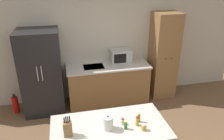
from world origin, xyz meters
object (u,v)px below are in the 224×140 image
object	(u,v)px
refrigerator	(42,72)
spice_bottle_short_red	(139,118)
microwave	(121,56)
fire_extinguisher	(16,104)
spice_bottle_amber_oil	(137,121)
kettle	(108,123)
pantry_cabinet	(163,56)
spice_bottle_tall_dark	(126,125)
spice_bottle_pale_salt	(123,121)
knife_block	(68,129)
spice_bottle_green_herb	(144,127)

from	to	relation	value
refrigerator	spice_bottle_short_red	xyz separation A→B (m)	(1.43, -1.99, 0.05)
microwave	fire_extinguisher	bearing A→B (deg)	-176.01
spice_bottle_amber_oil	kettle	bearing A→B (deg)	177.17
pantry_cabinet	spice_bottle_tall_dark	distance (m)	2.67
spice_bottle_amber_oil	pantry_cabinet	bearing A→B (deg)	57.53
refrigerator	pantry_cabinet	xyz separation A→B (m)	(2.75, 0.08, 0.11)
spice_bottle_tall_dark	kettle	distance (m)	0.24
spice_bottle_pale_salt	fire_extinguisher	xyz separation A→B (m)	(-1.83, 2.00, -0.73)
spice_bottle_pale_salt	fire_extinguisher	distance (m)	2.81
knife_block	spice_bottle_short_red	xyz separation A→B (m)	(0.97, 0.07, -0.04)
knife_block	spice_bottle_green_herb	xyz separation A→B (m)	(0.98, -0.11, -0.06)
microwave	spice_bottle_amber_oil	xyz separation A→B (m)	(-0.35, -2.23, -0.11)
refrigerator	spice_bottle_amber_oil	bearing A→B (deg)	-56.10
spice_bottle_green_herb	spice_bottle_pale_salt	bearing A→B (deg)	143.00
spice_bottle_tall_dark	spice_bottle_short_red	xyz separation A→B (m)	(0.22, 0.11, 0.01)
spice_bottle_short_red	microwave	bearing A→B (deg)	81.92
spice_bottle_tall_dark	spice_bottle_green_herb	bearing A→B (deg)	-18.10
microwave	fire_extinguisher	distance (m)	2.53
knife_block	fire_extinguisher	xyz separation A→B (m)	(-1.09, 2.06, -0.79)
spice_bottle_pale_salt	spice_bottle_amber_oil	bearing A→B (deg)	-20.64
refrigerator	fire_extinguisher	size ratio (longest dim) A/B	4.03
knife_block	spice_bottle_short_red	size ratio (longest dim) A/B	2.04
pantry_cabinet	spice_bottle_short_red	size ratio (longest dim) A/B	14.06
spice_bottle_pale_salt	kettle	size ratio (longest dim) A/B	0.44
knife_block	spice_bottle_pale_salt	xyz separation A→B (m)	(0.74, 0.07, -0.06)
pantry_cabinet	spice_bottle_pale_salt	xyz separation A→B (m)	(-1.55, -2.07, -0.08)
knife_block	spice_bottle_green_herb	size ratio (longest dim) A/B	3.18
pantry_cabinet	fire_extinguisher	xyz separation A→B (m)	(-3.38, -0.08, -0.81)
pantry_cabinet	fire_extinguisher	distance (m)	3.48
pantry_cabinet	knife_block	size ratio (longest dim) A/B	6.89
pantry_cabinet	spice_bottle_green_herb	distance (m)	2.61
spice_bottle_amber_oil	refrigerator	bearing A→B (deg)	123.90
knife_block	fire_extinguisher	bearing A→B (deg)	117.90
microwave	kettle	world-z (taller)	microwave
refrigerator	spice_bottle_green_herb	xyz separation A→B (m)	(1.44, -2.17, 0.03)
microwave	kettle	distance (m)	2.34
microwave	spice_bottle_tall_dark	distance (m)	2.33
microwave	spice_bottle_tall_dark	xyz separation A→B (m)	(-0.53, -2.27, -0.12)
spice_bottle_short_red	spice_bottle_amber_oil	distance (m)	0.09
spice_bottle_pale_salt	kettle	distance (m)	0.23
spice_bottle_green_herb	spice_bottle_pale_salt	xyz separation A→B (m)	(-0.24, 0.18, 0.00)
knife_block	spice_bottle_pale_salt	bearing A→B (deg)	5.26
spice_bottle_tall_dark	spice_bottle_pale_salt	size ratio (longest dim) A/B	1.35
spice_bottle_amber_oil	fire_extinguisher	distance (m)	2.99
spice_bottle_green_herb	fire_extinguisher	size ratio (longest dim) A/B	0.21
microwave	spice_bottle_short_red	xyz separation A→B (m)	(-0.31, -2.16, -0.11)
pantry_cabinet	spice_bottle_short_red	distance (m)	2.46
refrigerator	spice_bottle_pale_salt	xyz separation A→B (m)	(1.20, -1.99, 0.03)
spice_bottle_green_herb	fire_extinguisher	xyz separation A→B (m)	(-2.07, 2.18, -0.73)
fire_extinguisher	spice_bottle_amber_oil	bearing A→B (deg)	-45.68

